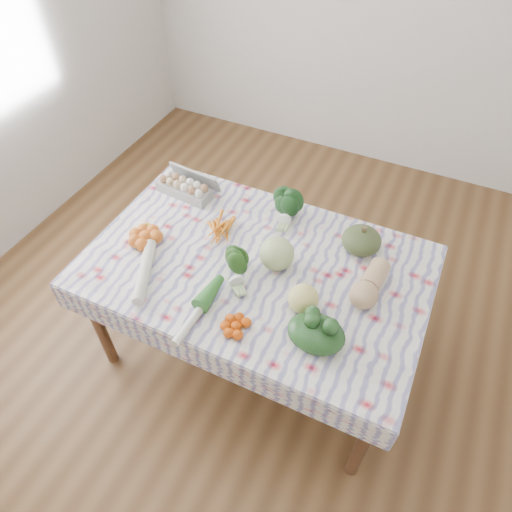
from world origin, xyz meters
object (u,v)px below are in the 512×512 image
at_px(butternut_squash, 370,283).
at_px(grapefruit, 303,299).
at_px(dining_table, 256,275).
at_px(kabocha_squash, 362,240).
at_px(egg_carton, 184,188).
at_px(cabbage, 277,254).

height_order(butternut_squash, grapefruit, grapefruit).
bearing_deg(dining_table, kabocha_squash, 36.33).
bearing_deg(dining_table, egg_carton, 152.44).
distance_m(dining_table, egg_carton, 0.68).
distance_m(kabocha_squash, butternut_squash, 0.27).
xyz_separation_m(dining_table, cabbage, (0.09, 0.03, 0.17)).
relative_size(kabocha_squash, butternut_squash, 0.70).
distance_m(kabocha_squash, grapefruit, 0.49).
relative_size(butternut_squash, grapefruit, 2.05).
xyz_separation_m(kabocha_squash, butternut_squash, (0.11, -0.25, 0.00)).
bearing_deg(cabbage, butternut_squash, 4.13).
bearing_deg(grapefruit, cabbage, 138.57).
distance_m(cabbage, grapefruit, 0.28).
height_order(egg_carton, cabbage, cabbage).
distance_m(dining_table, cabbage, 0.19).
height_order(kabocha_squash, butternut_squash, same).
xyz_separation_m(dining_table, grapefruit, (0.30, -0.15, 0.15)).
distance_m(dining_table, grapefruit, 0.37).
bearing_deg(cabbage, kabocha_squash, 39.91).
bearing_deg(egg_carton, cabbage, -16.28).
bearing_deg(kabocha_squash, butternut_squash, -65.39).
bearing_deg(egg_carton, butternut_squash, -6.48).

